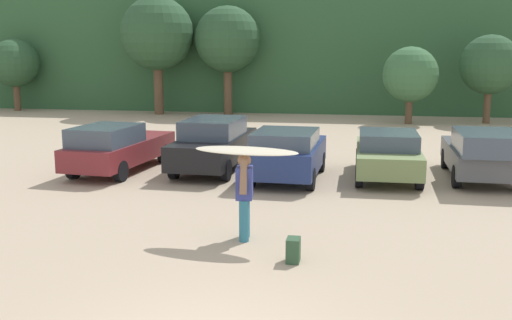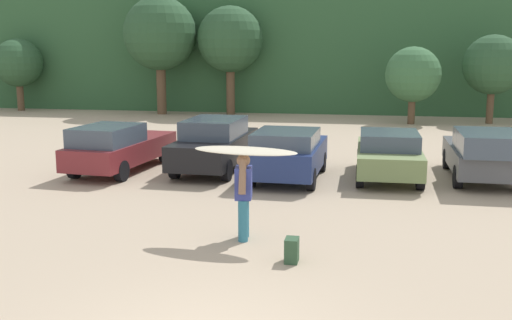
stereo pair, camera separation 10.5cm
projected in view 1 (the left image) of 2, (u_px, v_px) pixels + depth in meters
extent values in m
cube|color=#2D5633|center=(336.00, 54.00, 40.67)|extent=(108.00, 12.00, 6.83)
cylinder|color=brown|center=(17.00, 97.00, 37.45)|extent=(0.41, 0.41, 1.67)
sphere|color=#284C2D|center=(15.00, 63.00, 37.07)|extent=(2.91, 2.91, 2.91)
cylinder|color=brown|center=(159.00, 90.00, 35.44)|extent=(0.55, 0.55, 2.84)
sphere|color=#284C2D|center=(157.00, 33.00, 34.86)|extent=(4.19, 4.19, 4.19)
cylinder|color=brown|center=(228.00, 91.00, 35.26)|extent=(0.49, 0.49, 2.70)
sphere|color=#284C2D|center=(228.00, 39.00, 34.72)|extent=(3.76, 3.76, 3.76)
cylinder|color=brown|center=(409.00, 111.00, 31.04)|extent=(0.36, 0.36, 1.32)
sphere|color=#38663D|center=(410.00, 74.00, 30.70)|extent=(2.78, 2.78, 2.78)
cylinder|color=brown|center=(487.00, 107.00, 31.22)|extent=(0.35, 0.35, 1.70)
sphere|color=#284C2D|center=(490.00, 65.00, 30.83)|extent=(3.01, 3.01, 3.01)
cube|color=maroon|center=(121.00, 150.00, 19.33)|extent=(2.14, 4.81, 0.66)
cube|color=#3F4C5B|center=(106.00, 135.00, 18.35)|extent=(1.77, 2.34, 0.56)
cylinder|color=black|center=(122.00, 152.00, 21.05)|extent=(0.28, 0.64, 0.62)
cylinder|color=black|center=(164.00, 154.00, 20.65)|extent=(0.28, 0.64, 0.62)
cylinder|color=black|center=(73.00, 168.00, 18.12)|extent=(0.28, 0.64, 0.62)
cylinder|color=black|center=(120.00, 171.00, 17.72)|extent=(0.28, 0.64, 0.62)
cube|color=black|center=(214.00, 148.00, 19.41)|extent=(1.92, 4.82, 0.75)
cube|color=#3F4C5B|center=(213.00, 128.00, 19.23)|extent=(1.70, 2.48, 0.57)
cylinder|color=black|center=(204.00, 151.00, 21.15)|extent=(0.24, 0.65, 0.65)
cylinder|color=black|center=(249.00, 152.00, 20.83)|extent=(0.24, 0.65, 0.65)
cylinder|color=black|center=(174.00, 168.00, 18.12)|extent=(0.24, 0.65, 0.65)
cylinder|color=black|center=(226.00, 170.00, 17.80)|extent=(0.24, 0.65, 0.65)
cube|color=navy|center=(288.00, 156.00, 18.03)|extent=(2.00, 4.06, 0.75)
cube|color=#3F4C5B|center=(285.00, 139.00, 17.43)|extent=(1.79, 2.29, 0.46)
cylinder|color=black|center=(268.00, 160.00, 19.54)|extent=(0.24, 0.62, 0.61)
cylinder|color=black|center=(321.00, 162.00, 19.19)|extent=(0.24, 0.62, 0.61)
cylinder|color=black|center=(251.00, 177.00, 17.00)|extent=(0.24, 0.62, 0.61)
cylinder|color=black|center=(311.00, 179.00, 16.66)|extent=(0.24, 0.62, 0.61)
cube|color=#6B7F4C|center=(387.00, 157.00, 18.16)|extent=(1.86, 4.19, 0.62)
cube|color=#3F4C5B|center=(388.00, 140.00, 17.99)|extent=(1.69, 2.19, 0.46)
cylinder|color=black|center=(359.00, 158.00, 19.68)|extent=(0.23, 0.65, 0.64)
cylinder|color=black|center=(411.00, 160.00, 19.41)|extent=(0.23, 0.65, 0.64)
cylinder|color=black|center=(359.00, 176.00, 17.01)|extent=(0.23, 0.65, 0.64)
cylinder|color=black|center=(420.00, 178.00, 16.75)|extent=(0.23, 0.65, 0.64)
cube|color=#4C4F54|center=(480.00, 157.00, 18.10)|extent=(1.90, 4.30, 0.65)
cube|color=#3F4C5B|center=(488.00, 142.00, 16.96)|extent=(1.72, 2.56, 0.58)
cylinder|color=black|center=(446.00, 159.00, 19.67)|extent=(0.23, 0.64, 0.64)
cylinder|color=black|center=(500.00, 160.00, 19.37)|extent=(0.23, 0.64, 0.64)
cylinder|color=black|center=(457.00, 177.00, 16.95)|extent=(0.23, 0.64, 0.64)
cylinder|color=teal|center=(244.00, 221.00, 12.25)|extent=(0.20, 0.20, 0.85)
cylinder|color=teal|center=(245.00, 217.00, 12.55)|extent=(0.20, 0.20, 0.85)
cube|color=#333D8C|center=(244.00, 183.00, 12.26)|extent=(0.38, 0.47, 0.65)
sphere|color=#8C664C|center=(244.00, 160.00, 12.18)|extent=(0.27, 0.27, 0.27)
cylinder|color=#8C664C|center=(243.00, 177.00, 12.00)|extent=(0.19, 0.41, 0.69)
cylinder|color=#8C664C|center=(245.00, 172.00, 12.47)|extent=(0.20, 0.45, 0.68)
ellipsoid|color=beige|center=(246.00, 151.00, 12.18)|extent=(2.24, 0.91, 0.14)
cube|color=#2D4C33|center=(293.00, 250.00, 11.10)|extent=(0.24, 0.34, 0.45)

